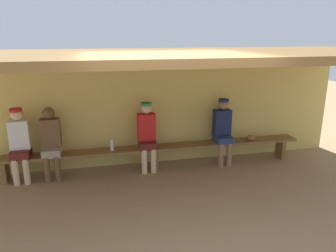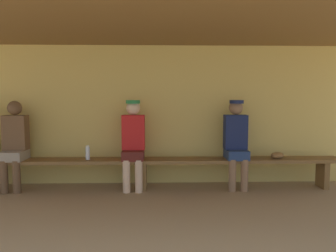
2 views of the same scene
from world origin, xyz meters
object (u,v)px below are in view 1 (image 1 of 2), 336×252
player_near_post (147,133)px  water_bottle_blue (112,145)px  bench (155,150)px  player_leftmost (51,140)px  player_in_white (20,142)px  baseball_glove_dark_brown (251,137)px  player_middle (223,128)px

player_near_post → water_bottle_blue: player_near_post is taller
bench → player_near_post: bearing=178.7°
player_leftmost → player_near_post: 1.76m
player_in_white → player_near_post: size_ratio=1.00×
bench → player_in_white: bearing=179.9°
baseball_glove_dark_brown → bench: bearing=139.3°
player_in_white → bench: bearing=-0.1°
bench → baseball_glove_dark_brown: 2.04m
player_in_white → baseball_glove_dark_brown: bearing=0.0°
bench → player_middle: 1.45m
water_bottle_blue → baseball_glove_dark_brown: bearing=0.7°
bench → player_near_post: size_ratio=4.46×
bench → player_middle: size_ratio=4.46×
player_near_post → water_bottle_blue: size_ratio=6.30×
player_in_white → baseball_glove_dark_brown: player_in_white is taller
player_leftmost → water_bottle_blue: bearing=-1.6°
player_in_white → water_bottle_blue: size_ratio=6.30×
player_near_post → player_in_white: bearing=180.0°
player_middle → player_near_post: (-1.56, 0.00, 0.00)m
bench → baseball_glove_dark_brown: size_ratio=25.00×
bench → baseball_glove_dark_brown: bearing=0.2°
player_leftmost → player_near_post: (1.76, 0.00, 0.02)m
player_near_post → baseball_glove_dark_brown: (2.19, 0.00, -0.24)m
player_in_white → player_leftmost: bearing=-0.1°
player_near_post → water_bottle_blue: (-0.68, -0.03, -0.19)m
bench → player_in_white: size_ratio=4.46×
player_middle → water_bottle_blue: player_middle is taller
player_middle → water_bottle_blue: (-2.23, -0.03, -0.19)m
player_middle → water_bottle_blue: size_ratio=6.30×
water_bottle_blue → bench: bearing=1.9°
player_middle → player_near_post: bearing=180.0°
water_bottle_blue → baseball_glove_dark_brown: 2.87m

